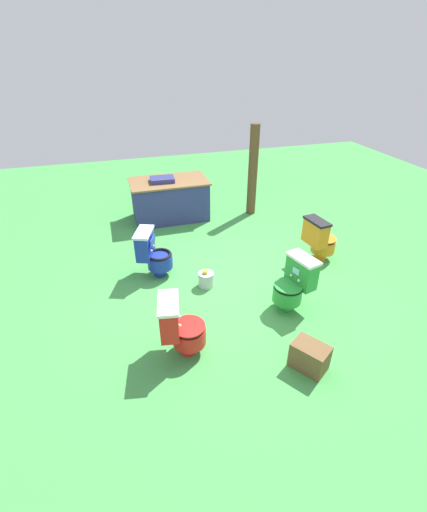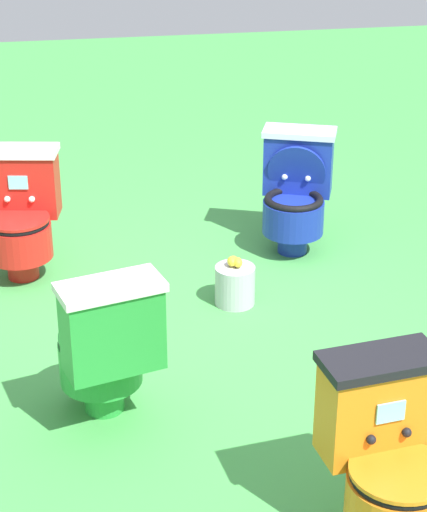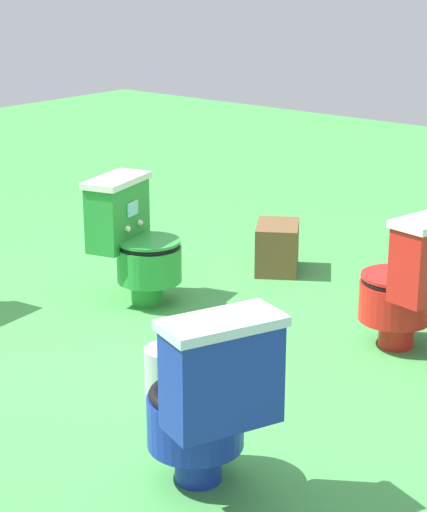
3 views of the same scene
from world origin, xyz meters
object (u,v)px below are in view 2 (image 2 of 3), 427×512
object	(u,v)px
toilet_orange	(388,456)
lemon_bucket	(235,284)
toilet_red	(21,213)
toilet_blue	(296,191)
toilet_green	(106,346)

from	to	relation	value
toilet_orange	lemon_bucket	size ratio (longest dim) A/B	2.63
lemon_bucket	toilet_orange	bearing A→B (deg)	5.35
toilet_red	lemon_bucket	world-z (taller)	toilet_red
toilet_blue	toilet_orange	xyz separation A→B (m)	(2.55, -0.33, -0.00)
toilet_red	lemon_bucket	xyz separation A→B (m)	(0.60, 1.13, -0.25)
toilet_red	toilet_orange	world-z (taller)	same
toilet_red	toilet_orange	size ratio (longest dim) A/B	1.00
lemon_bucket	toilet_blue	bearing A→B (deg)	142.45
toilet_green	toilet_red	bearing A→B (deg)	88.95
toilet_orange	toilet_red	bearing A→B (deg)	-69.43
lemon_bucket	toilet_red	bearing A→B (deg)	-117.97
toilet_blue	lemon_bucket	world-z (taller)	toilet_blue
toilet_blue	toilet_orange	distance (m)	2.57
toilet_blue	toilet_orange	world-z (taller)	same
toilet_orange	lemon_bucket	world-z (taller)	toilet_orange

